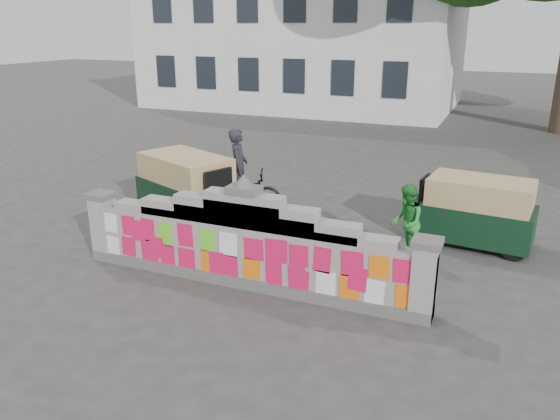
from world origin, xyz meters
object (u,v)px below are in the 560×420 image
(rickshaw_right, at_px, (475,211))
(cyclist_rider, at_px, (239,177))
(cyclist_bike, at_px, (239,192))
(pedestrian, at_px, (406,223))
(rickshaw_left, at_px, (188,187))

(rickshaw_right, bearing_deg, cyclist_rider, 8.02)
(cyclist_bike, height_order, pedestrian, pedestrian)
(cyclist_rider, height_order, rickshaw_right, cyclist_rider)
(rickshaw_right, bearing_deg, pedestrian, 55.21)
(pedestrian, distance_m, rickshaw_right, 1.75)
(rickshaw_left, bearing_deg, rickshaw_right, 32.01)
(rickshaw_left, relative_size, rickshaw_right, 1.09)
(rickshaw_right, bearing_deg, rickshaw_left, 15.41)
(cyclist_bike, height_order, cyclist_rider, cyclist_rider)
(cyclist_bike, distance_m, rickshaw_right, 5.33)
(rickshaw_left, distance_m, rickshaw_right, 6.28)
(cyclist_bike, relative_size, rickshaw_right, 0.79)
(cyclist_rider, bearing_deg, cyclist_bike, -0.00)
(pedestrian, bearing_deg, cyclist_rider, -121.45)
(cyclist_bike, relative_size, pedestrian, 1.36)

